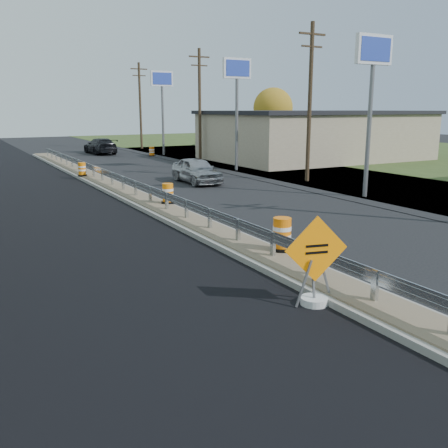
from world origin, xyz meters
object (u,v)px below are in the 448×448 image
caution_sign (315,283)px  car_dark_far (100,146)px  barrel_median_mid (168,194)px  car_silver (196,170)px  barrel_shoulder_far (152,152)px  barrel_median_near (282,235)px  barrel_median_far (82,169)px

caution_sign → car_dark_far: caution_sign is taller
caution_sign → barrel_median_mid: (1.54, 12.32, 0.13)m
car_silver → barrel_shoulder_far: bearing=78.8°
car_silver → car_dark_far: car_dark_far is taller
barrel_median_near → barrel_median_mid: size_ratio=1.11×
car_silver → car_dark_far: size_ratio=0.84×
caution_sign → barrel_median_far: bearing=102.5°
barrel_median_mid → car_dark_far: car_dark_far is taller
caution_sign → car_dark_far: (6.56, 41.76, 0.25)m
caution_sign → car_dark_far: size_ratio=0.39×
barrel_median_far → car_silver: size_ratio=0.19×
barrel_median_mid → barrel_median_far: size_ratio=1.06×
barrel_median_near → barrel_shoulder_far: bearing=75.5°
barrel_median_near → car_dark_far: size_ratio=0.19×
barrel_shoulder_far → car_silver: bearing=-102.5°
barrel_median_near → car_dark_far: (5.02, 38.29, 0.07)m
caution_sign → barrel_median_near: (1.54, 3.46, 0.18)m
caution_sign → barrel_median_near: size_ratio=2.10×
car_dark_far → barrel_median_mid: bearing=78.3°
barrel_median_near → barrel_median_far: bearing=93.1°
barrel_median_near → barrel_median_far: (-1.10, 20.36, -0.07)m
barrel_median_near → barrel_median_mid: barrel_median_near is taller
barrel_median_near → car_dark_far: bearing=82.5°
caution_sign → barrel_median_mid: 12.41m
barrel_median_mid → barrel_shoulder_far: bearing=70.7°
barrel_median_mid → barrel_median_far: bearing=95.5°
barrel_median_far → barrel_shoulder_far: 16.35m
barrel_median_far → barrel_median_near: bearing=-86.9°
barrel_median_near → car_dark_far: car_dark_far is taller
caution_sign → car_dark_far: bearing=94.6°
barrel_shoulder_far → car_dark_far: car_dark_far is taller
barrel_median_mid → barrel_median_far: (-1.10, 11.51, -0.03)m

